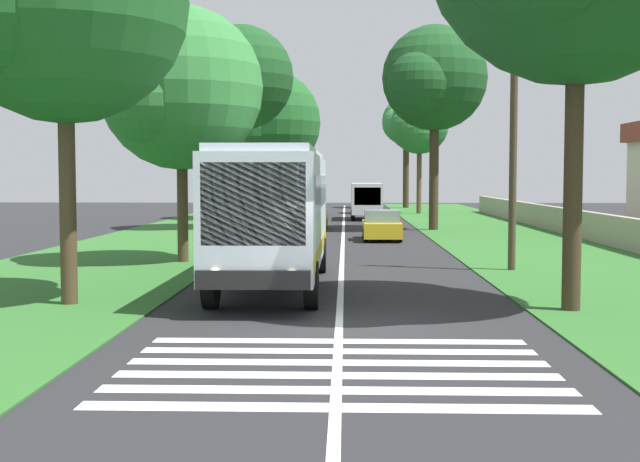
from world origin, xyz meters
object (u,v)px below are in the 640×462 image
at_px(trailing_minibus_0, 366,197).
at_px(roadside_tree_left_0, 63,8).
at_px(coach_bus, 275,209).
at_px(roadside_tree_left_1, 239,80).
at_px(roadside_tree_right_0, 417,127).
at_px(roadside_tree_right_3, 432,81).
at_px(trailing_car_0, 382,226).
at_px(roadside_tree_left_3, 179,92).
at_px(roadside_tree_right_2, 405,123).
at_px(utility_pole, 513,138).
at_px(trailing_car_1, 311,218).
at_px(roadside_tree_left_2, 266,125).

xyz_separation_m(trailing_minibus_0, roadside_tree_left_0, (-39.83, 8.03, 5.39)).
xyz_separation_m(coach_bus, roadside_tree_left_1, (24.99, 4.10, 6.26)).
height_order(roadside_tree_right_0, roadside_tree_right_3, roadside_tree_right_3).
bearing_deg(roadside_tree_right_3, trailing_minibus_0, 15.50).
bearing_deg(roadside_tree_left_0, roadside_tree_right_0, -14.15).
bearing_deg(trailing_car_0, roadside_tree_right_3, -22.56).
bearing_deg(roadside_tree_right_0, trailing_car_0, 171.91).
bearing_deg(roadside_tree_left_3, roadside_tree_right_2, -12.49).
bearing_deg(roadside_tree_right_0, roadside_tree_right_2, 0.88).
distance_m(roadside_tree_right_0, utility_pole, 41.57).
height_order(trailing_minibus_0, roadside_tree_left_3, roadside_tree_left_3).
height_order(coach_bus, roadside_tree_right_2, roadside_tree_right_2).
relative_size(trailing_car_1, trailing_minibus_0, 0.72).
height_order(trailing_car_0, roadside_tree_left_0, roadside_tree_left_0).
distance_m(roadside_tree_left_1, utility_pole, 24.14).
bearing_deg(roadside_tree_left_3, coach_bus, -149.27).
distance_m(roadside_tree_left_3, utility_pole, 11.49).
relative_size(roadside_tree_left_3, roadside_tree_right_0, 0.94).
height_order(coach_bus, trailing_minibus_0, coach_bus).
height_order(coach_bus, roadside_tree_right_3, roadside_tree_right_3).
height_order(roadside_tree_left_0, utility_pole, roadside_tree_left_0).
height_order(trailing_car_0, roadside_tree_right_2, roadside_tree_right_2).
relative_size(trailing_car_0, roadside_tree_left_3, 0.48).
distance_m(roadside_tree_left_0, roadside_tree_right_0, 50.36).
xyz_separation_m(coach_bus, utility_pole, (4.08, -7.23, 2.09)).
xyz_separation_m(trailing_car_0, roadside_tree_left_1, (7.77, 7.73, 7.74)).
height_order(trailing_car_0, roadside_tree_left_2, roadside_tree_left_2).
relative_size(roadside_tree_right_3, utility_pole, 1.40).
distance_m(roadside_tree_left_0, utility_pole, 14.23).
height_order(roadside_tree_left_0, roadside_tree_left_3, roadside_tree_left_0).
distance_m(coach_bus, trailing_minibus_0, 36.72).
relative_size(roadside_tree_left_3, utility_pole, 1.09).
bearing_deg(roadside_tree_right_3, roadside_tree_left_3, 149.70).
bearing_deg(coach_bus, trailing_minibus_0, -5.28).
bearing_deg(roadside_tree_left_3, roadside_tree_right_0, -16.45).
xyz_separation_m(roadside_tree_left_0, roadside_tree_right_2, (61.00, -12.12, 1.07)).
height_order(trailing_car_0, trailing_minibus_0, trailing_minibus_0).
distance_m(roadside_tree_left_1, roadside_tree_right_3, 10.80).
bearing_deg(roadside_tree_left_1, roadside_tree_left_0, 178.88).
xyz_separation_m(roadside_tree_left_3, roadside_tree_right_0, (39.05, -11.53, 1.02)).
relative_size(roadside_tree_left_1, roadside_tree_right_2, 1.10).
height_order(trailing_minibus_0, roadside_tree_left_2, roadside_tree_left_2).
bearing_deg(roadside_tree_right_3, trailing_car_0, 157.44).
distance_m(roadside_tree_left_2, roadside_tree_right_3, 16.00).
xyz_separation_m(roadside_tree_right_2, roadside_tree_right_3, (-33.14, 0.78, 0.28)).
bearing_deg(roadside_tree_left_0, utility_pole, -58.26).
bearing_deg(roadside_tree_left_2, roadside_tree_right_3, -139.22).
bearing_deg(trailing_minibus_0, roadside_tree_left_0, 168.61).
bearing_deg(roadside_tree_left_1, roadside_tree_right_2, -19.46).
bearing_deg(roadside_tree_left_0, trailing_minibus_0, -11.39).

